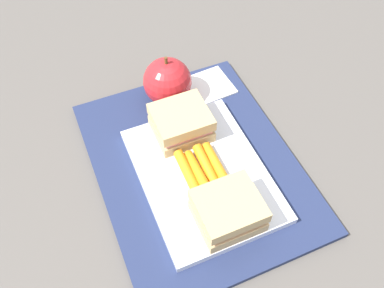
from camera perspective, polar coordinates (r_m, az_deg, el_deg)
name	(u,v)px	position (r m, az deg, el deg)	size (l,w,h in m)	color
ground_plane	(195,167)	(0.61, 0.46, -3.22)	(2.40, 2.40, 0.00)	#56514C
lunchbag_mat	(195,165)	(0.61, 0.46, -2.96)	(0.36, 0.28, 0.01)	navy
food_tray	(202,174)	(0.58, 1.45, -4.24)	(0.23, 0.17, 0.01)	white
sandwich_half_left	(228,211)	(0.53, 5.01, -9.19)	(0.07, 0.08, 0.04)	tan
sandwich_half_right	(181,123)	(0.60, -1.51, 2.95)	(0.07, 0.08, 0.04)	tan
carrot_sticks_bundle	(203,170)	(0.57, 1.47, -3.59)	(0.08, 0.06, 0.02)	orange
apple	(167,82)	(0.66, -3.42, 8.62)	(0.08, 0.08, 0.09)	red
paper_napkin	(210,86)	(0.70, 2.48, 8.10)	(0.07, 0.07, 0.00)	white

